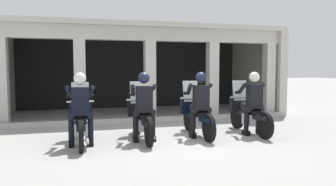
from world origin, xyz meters
TOP-DOWN VIEW (x-y plane):
  - ground_plane at (0.00, 3.00)m, footprint 80.00×80.00m
  - station_building at (0.13, 5.05)m, footprint 9.98×4.08m
  - kerb_strip at (0.13, 2.54)m, footprint 9.48×0.24m
  - motorcycle_far_left at (-2.09, 0.00)m, footprint 0.62×2.04m
  - police_officer_far_left at (-2.09, -0.28)m, footprint 0.63×0.61m
  - motorcycle_center_left at (-0.70, 0.11)m, footprint 0.62×2.04m
  - police_officer_center_left at (-0.70, -0.17)m, footprint 0.63×0.61m
  - motorcycle_center_right at (0.70, 0.16)m, footprint 0.62×2.04m
  - police_officer_center_right at (0.70, -0.12)m, footprint 0.63×0.61m
  - motorcycle_far_right at (2.10, 0.11)m, footprint 0.62×2.04m
  - police_officer_far_right at (2.09, -0.18)m, footprint 0.63×0.61m

SIDE VIEW (x-z plane):
  - ground_plane at x=0.00m, z-range 0.00..0.00m
  - kerb_strip at x=0.13m, z-range 0.00..0.12m
  - motorcycle_far_left at x=-2.09m, z-range -0.17..1.17m
  - motorcycle_center_left at x=-0.70m, z-range -0.17..1.17m
  - motorcycle_center_right at x=0.70m, z-range -0.17..1.17m
  - motorcycle_far_right at x=2.10m, z-range -0.17..1.17m
  - police_officer_far_left at x=-2.09m, z-range 0.15..1.73m
  - police_officer_center_left at x=-0.70m, z-range 0.15..1.73m
  - police_officer_center_right at x=0.70m, z-range 0.15..1.73m
  - police_officer_far_right at x=2.09m, z-range 0.15..1.73m
  - station_building at x=0.13m, z-range 0.41..3.57m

